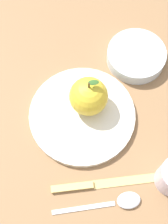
% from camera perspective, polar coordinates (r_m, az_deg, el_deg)
% --- Properties ---
extents(ground_plane, '(2.40, 2.40, 0.00)m').
position_cam_1_polar(ground_plane, '(0.71, 0.21, -1.76)').
color(ground_plane, olive).
extents(dinner_plate, '(0.23, 0.23, 0.02)m').
position_cam_1_polar(dinner_plate, '(0.71, 0.00, -0.36)').
color(dinner_plate, silver).
rests_on(dinner_plate, ground_plane).
extents(apple, '(0.08, 0.08, 0.10)m').
position_cam_1_polar(apple, '(0.67, 0.82, 2.81)').
color(apple, gold).
rests_on(apple, dinner_plate).
extents(side_bowl, '(0.14, 0.14, 0.03)m').
position_cam_1_polar(side_bowl, '(0.78, 9.32, 9.96)').
color(side_bowl, silver).
rests_on(side_bowl, ground_plane).
extents(knife, '(0.21, 0.09, 0.01)m').
position_cam_1_polar(knife, '(0.67, 1.90, -12.81)').
color(knife, '#D8B766').
rests_on(knife, ground_plane).
extents(spoon, '(0.17, 0.08, 0.01)m').
position_cam_1_polar(spoon, '(0.67, 5.94, -15.79)').
color(spoon, silver).
rests_on(spoon, ground_plane).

